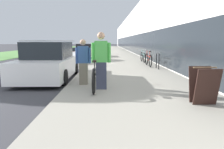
{
  "coord_description": "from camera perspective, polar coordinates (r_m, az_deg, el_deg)",
  "views": [
    {
      "loc": [
        4.92,
        -4.59,
        1.61
      ],
      "look_at": [
        5.29,
        13.4,
        -1.4
      ],
      "focal_mm": 32.0,
      "sensor_mm": 36.0,
      "label": 1
    }
  ],
  "objects": [
    {
      "name": "sandwich_board_sign",
      "position": [
        5.27,
        24.72,
        -2.83
      ],
      "size": [
        0.56,
        0.56,
        0.9
      ],
      "color": "#331E19",
      "rests_on": "sidewalk_slab"
    },
    {
      "name": "bike_rack_hoop",
      "position": [
        11.22,
        12.91,
        4.22
      ],
      "size": [
        0.05,
        0.6,
        0.84
      ],
      "color": "black",
      "rests_on": "sidewalk_slab"
    },
    {
      "name": "person_rider",
      "position": [
        6.25,
        -3.1,
        3.93
      ],
      "size": [
        0.6,
        0.24,
        1.78
      ],
      "color": "#33384C",
      "rests_on": "sidewalk_slab"
    },
    {
      "name": "storefront_facade",
      "position": [
        34.61,
        12.87,
        11.25
      ],
      "size": [
        10.01,
        70.0,
        5.64
      ],
      "color": "silver",
      "rests_on": "ground"
    },
    {
      "name": "person_bystander",
      "position": [
        6.98,
        -8.19,
        3.55
      ],
      "size": [
        0.53,
        0.21,
        1.56
      ],
      "color": "#756B5B",
      "rests_on": "sidewalk_slab"
    },
    {
      "name": "parked_sedan_far",
      "position": [
        20.81,
        -7.78,
        6.69
      ],
      "size": [
        1.79,
        4.5,
        1.35
      ],
      "color": "maroon",
      "rests_on": "ground"
    },
    {
      "name": "cruiser_bike_nearest",
      "position": [
        12.34,
        10.36,
        4.22
      ],
      "size": [
        0.52,
        1.88,
        0.95
      ],
      "color": "black",
      "rests_on": "sidewalk_slab"
    },
    {
      "name": "tandem_bicycle",
      "position": [
        6.69,
        -4.62,
        0.04
      ],
      "size": [
        0.52,
        2.9,
        0.95
      ],
      "color": "black",
      "rests_on": "sidewalk_slab"
    },
    {
      "name": "lawn_strip",
      "position": [
        32.09,
        -23.88,
        5.84
      ],
      "size": [
        7.02,
        70.0,
        0.03
      ],
      "color": "#5B9347",
      "rests_on": "ground"
    },
    {
      "name": "sidewalk_slab",
      "position": [
        25.66,
        0.83,
        6.02
      ],
      "size": [
        4.66,
        70.0,
        0.11
      ],
      "color": "gray",
      "rests_on": "ground"
    },
    {
      "name": "cruiser_bike_middle",
      "position": [
        14.66,
        8.84,
        5.0
      ],
      "size": [
        0.52,
        1.84,
        0.89
      ],
      "color": "black",
      "rests_on": "sidewalk_slab"
    },
    {
      "name": "parked_sedan_curbside",
      "position": [
        8.92,
        -17.47,
        3.28
      ],
      "size": [
        2.0,
        4.35,
        1.64
      ],
      "color": "white",
      "rests_on": "ground"
    },
    {
      "name": "vintage_roadster_curbside",
      "position": [
        15.24,
        -10.14,
        5.11
      ],
      "size": [
        1.83,
        4.25,
        1.1
      ],
      "color": "white",
      "rests_on": "ground"
    }
  ]
}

